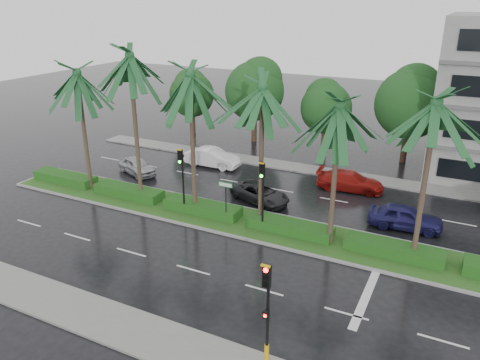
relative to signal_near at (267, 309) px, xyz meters
The scene contains 17 objects.
ground 11.42m from the signal_near, 122.58° to the left, with size 120.00×120.00×0.00m, color black.
near_sidewalk 6.53m from the signal_near, behind, with size 40.00×2.40×0.12m, color slate.
far_sidewalk 22.35m from the signal_near, 105.67° to the left, with size 40.00×2.00×0.12m, color slate.
median 12.24m from the signal_near, 120.00° to the left, with size 36.00×4.00×0.15m.
hedge 12.17m from the signal_near, 120.00° to the left, with size 35.20×1.40×0.60m.
lane_markings 9.76m from the signal_near, 108.30° to the left, with size 34.00×13.06×0.01m.
palm_row 13.84m from the signal_near, 124.88° to the left, with size 26.30×4.20×10.45m.
signal_near is the anchor object (origin of this frame).
signal_median_left 13.93m from the signal_near, 135.91° to the left, with size 0.34×0.42×4.36m.
signal_median_right 10.69m from the signal_near, 114.91° to the left, with size 0.34×0.42×4.36m.
street_sign 12.11m from the signal_near, 125.34° to the left, with size 0.95×0.09×2.60m.
bg_trees 27.63m from the signal_near, 101.50° to the left, with size 32.66×5.73×8.28m.
car_silver 22.79m from the signal_near, 140.38° to the left, with size 3.87×1.56×1.32m, color #ACADB4.
car_white 22.83m from the signal_near, 124.82° to the left, with size 4.63×1.61×1.53m, color white.
car_darkgrey 15.43m from the signal_near, 115.11° to the left, with size 4.40×2.03×1.22m, color #232426.
car_red 18.87m from the signal_near, 94.58° to the left, with size 4.79×1.95×1.39m, color maroon.
car_blue 14.60m from the signal_near, 78.05° to the left, with size 4.35×1.75×1.48m, color navy.
Camera 1 is at (11.45, -22.49, 13.11)m, focal length 35.00 mm.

